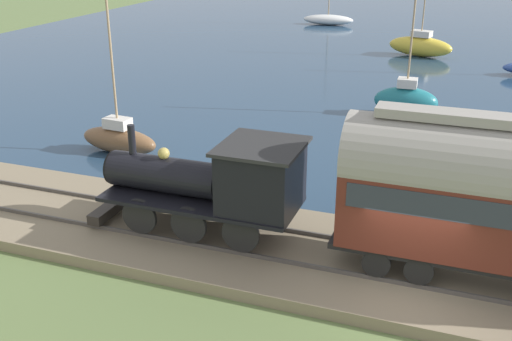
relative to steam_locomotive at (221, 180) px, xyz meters
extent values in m
plane|color=#607542|center=(-1.32, -5.67, -2.17)|extent=(200.00, 200.00, 0.00)
cube|color=navy|center=(42.90, -5.67, -2.17)|extent=(80.00, 80.00, 0.01)
cube|color=#84755B|center=(0.00, -5.67, -1.99)|extent=(5.20, 56.00, 0.35)
cube|color=#4C4742|center=(-0.91, -5.67, -1.76)|extent=(0.07, 54.88, 0.12)
cube|color=#4C4742|center=(0.91, -5.67, -1.76)|extent=(0.07, 54.88, 0.12)
cylinder|color=black|center=(-0.91, -0.97, -1.14)|extent=(0.12, 1.12, 1.12)
cylinder|color=black|center=(0.91, -0.97, -1.14)|extent=(0.12, 1.12, 1.12)
cylinder|color=black|center=(-0.91, 0.65, -1.14)|extent=(0.12, 1.12, 1.12)
cylinder|color=black|center=(0.91, 0.65, -1.14)|extent=(0.12, 1.12, 1.12)
cylinder|color=black|center=(-0.91, 2.28, -1.14)|extent=(0.12, 1.12, 1.12)
cylinder|color=black|center=(0.91, 2.28, -1.14)|extent=(0.12, 1.12, 1.12)
cube|color=black|center=(0.00, 0.65, -0.69)|extent=(2.31, 5.91, 0.12)
cylinder|color=black|center=(0.00, 1.83, -0.08)|extent=(1.09, 3.54, 1.09)
cylinder|color=black|center=(0.00, 3.65, -0.08)|extent=(1.04, 0.08, 1.04)
cylinder|color=black|center=(0.00, 2.90, 0.92)|extent=(0.22, 0.22, 0.91)
sphere|color=tan|center=(0.00, 1.83, 0.61)|extent=(0.36, 0.36, 0.36)
cube|color=black|center=(0.00, -1.27, 0.27)|extent=(2.21, 2.07, 1.79)
cube|color=#282828|center=(0.00, -1.27, 1.22)|extent=(2.41, 2.31, 0.10)
cube|color=#2D2823|center=(0.00, 3.86, -1.52)|extent=(2.11, 0.44, 0.32)
cylinder|color=black|center=(-0.91, -5.89, -1.32)|extent=(0.12, 0.76, 0.76)
cylinder|color=black|center=(0.91, -5.89, -1.32)|extent=(0.12, 0.76, 0.76)
cylinder|color=black|center=(-0.91, -4.79, -1.32)|extent=(0.12, 0.76, 0.76)
cylinder|color=black|center=(0.91, -4.79, -1.32)|extent=(0.12, 0.76, 0.76)
cube|color=black|center=(0.00, -7.85, -1.01)|extent=(1.91, 8.73, 0.16)
cube|color=#5B2319|center=(0.00, -7.85, 0.22)|extent=(2.12, 8.38, 2.31)
cube|color=#2D333D|center=(0.00, -7.85, 0.62)|extent=(2.15, 7.85, 0.65)
ellipsoid|color=brown|center=(5.95, 7.30, -1.60)|extent=(1.46, 3.76, 1.12)
cylinder|color=#9E8460|center=(5.95, 7.30, 2.78)|extent=(0.10, 0.10, 7.65)
cube|color=silver|center=(5.95, 7.30, -0.82)|extent=(0.78, 1.16, 0.45)
ellipsoid|color=gold|center=(31.69, -2.68, -1.44)|extent=(2.66, 5.04, 1.44)
cube|color=silver|center=(31.69, -2.68, -0.49)|extent=(1.25, 1.62, 0.45)
ellipsoid|color=white|center=(44.48, 7.46, -1.67)|extent=(1.91, 5.04, 0.98)
ellipsoid|color=#1E707A|center=(15.80, -3.54, -1.42)|extent=(1.46, 3.26, 1.48)
cylinder|color=#9E8460|center=(15.80, -3.54, 1.92)|extent=(0.10, 0.10, 5.20)
cube|color=silver|center=(15.80, -3.54, -0.45)|extent=(0.84, 0.99, 0.45)
ellipsoid|color=beige|center=(8.68, 1.73, -1.92)|extent=(2.06, 1.79, 0.49)
ellipsoid|color=beige|center=(12.70, -6.52, -1.98)|extent=(1.83, 2.42, 0.36)
ellipsoid|color=beige|center=(10.98, -2.89, -1.98)|extent=(2.60, 2.04, 0.37)
camera|label=1|loc=(-14.78, -6.48, 6.89)|focal=42.00mm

